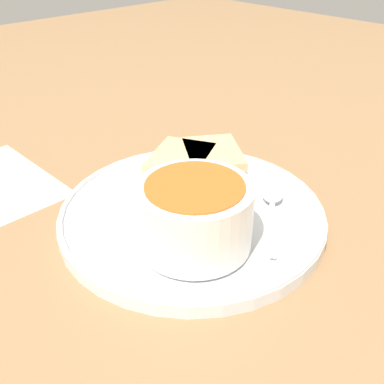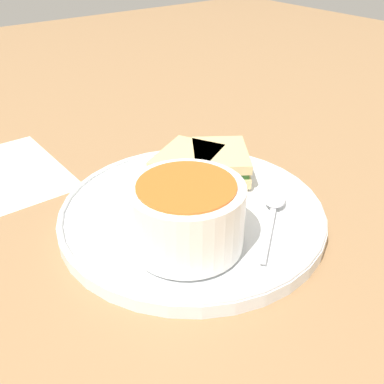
{
  "view_description": "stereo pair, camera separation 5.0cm",
  "coord_description": "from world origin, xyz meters",
  "views": [
    {
      "loc": [
        0.31,
        -0.29,
        0.3
      ],
      "look_at": [
        0.0,
        0.0,
        0.04
      ],
      "focal_mm": 42.0,
      "sensor_mm": 36.0,
      "label": 1
    },
    {
      "loc": [
        0.34,
        -0.26,
        0.3
      ],
      "look_at": [
        0.0,
        0.0,
        0.04
      ],
      "focal_mm": 42.0,
      "sensor_mm": 36.0,
      "label": 2
    }
  ],
  "objects": [
    {
      "name": "spoon",
      "position": [
        0.06,
        0.07,
        0.02
      ],
      "size": [
        0.09,
        0.11,
        0.01
      ],
      "rotation": [
        0.0,
        0.0,
        8.52
      ],
      "color": "silver",
      "rests_on": "plate"
    },
    {
      "name": "sandwich_half_near",
      "position": [
        -0.04,
        0.07,
        0.04
      ],
      "size": [
        0.11,
        0.1,
        0.03
      ],
      "rotation": [
        0.0,
        0.0,
        2.55
      ],
      "color": "#DBBC7F",
      "rests_on": "plate"
    },
    {
      "name": "ground_plane",
      "position": [
        0.0,
        0.0,
        0.0
      ],
      "size": [
        2.4,
        2.4,
        0.0
      ],
      "primitive_type": "plane",
      "color": "#9E754C"
    },
    {
      "name": "sandwich_half_far",
      "position": [
        -0.06,
        0.04,
        0.04
      ],
      "size": [
        0.1,
        0.11,
        0.03
      ],
      "rotation": [
        0.0,
        0.0,
        2.05
      ],
      "color": "#DBBC7F",
      "rests_on": "plate"
    },
    {
      "name": "plate",
      "position": [
        0.0,
        0.0,
        0.01
      ],
      "size": [
        0.3,
        0.3,
        0.02
      ],
      "color": "white",
      "rests_on": "ground_plane"
    },
    {
      "name": "soup_bowl",
      "position": [
        0.05,
        -0.04,
        0.05
      ],
      "size": [
        0.11,
        0.11,
        0.07
      ],
      "color": "white",
      "rests_on": "plate"
    }
  ]
}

